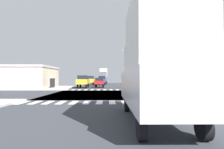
{
  "coord_description": "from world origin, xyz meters",
  "views": [
    {
      "loc": [
        0.07,
        -21.53,
        1.95
      ],
      "look_at": [
        0.34,
        2.23,
        2.34
      ],
      "focal_mm": 29.14,
      "sensor_mm": 36.0,
      "label": 1
    }
  ],
  "objects_px": {
    "traffic_signal_mast": "(147,59)",
    "box_truck_outer_2": "(155,63)",
    "box_truck_trailing_1": "(104,76)",
    "suv_crossing_2": "(83,80)",
    "suv_queued_3": "(90,80)",
    "bank_building": "(22,77)",
    "street_lamp": "(145,66)",
    "suv_nearside_1": "(102,80)",
    "sedan_leading_1": "(100,82)"
  },
  "relations": [
    {
      "from": "bank_building",
      "to": "suv_queued_3",
      "type": "relative_size",
      "value": 3.0
    },
    {
      "from": "suv_crossing_2",
      "to": "suv_queued_3",
      "type": "xyz_separation_m",
      "value": [
        0.0,
        12.61,
        0.0
      ]
    },
    {
      "from": "street_lamp",
      "to": "suv_queued_3",
      "type": "distance_m",
      "value": 15.6
    },
    {
      "from": "traffic_signal_mast",
      "to": "suv_nearside_1",
      "type": "height_order",
      "value": "traffic_signal_mast"
    },
    {
      "from": "suv_crossing_2",
      "to": "bank_building",
      "type": "bearing_deg",
      "value": -11.9
    },
    {
      "from": "bank_building",
      "to": "street_lamp",
      "type": "bearing_deg",
      "value": 2.09
    },
    {
      "from": "suv_crossing_2",
      "to": "box_truck_trailing_1",
      "type": "xyz_separation_m",
      "value": [
        3.0,
        24.01,
        1.17
      ]
    },
    {
      "from": "box_truck_trailing_1",
      "to": "suv_queued_3",
      "type": "bearing_deg",
      "value": 75.26
    },
    {
      "from": "suv_nearside_1",
      "to": "box_truck_trailing_1",
      "type": "xyz_separation_m",
      "value": [
        -0.0,
        11.18,
        1.17
      ]
    },
    {
      "from": "bank_building",
      "to": "sedan_leading_1",
      "type": "height_order",
      "value": "bank_building"
    },
    {
      "from": "street_lamp",
      "to": "bank_building",
      "type": "relative_size",
      "value": 0.53
    },
    {
      "from": "traffic_signal_mast",
      "to": "suv_crossing_2",
      "type": "xyz_separation_m",
      "value": [
        -10.97,
        5.51,
        -3.54
      ]
    },
    {
      "from": "bank_building",
      "to": "sedan_leading_1",
      "type": "relative_size",
      "value": 3.21
    },
    {
      "from": "street_lamp",
      "to": "suv_crossing_2",
      "type": "bearing_deg",
      "value": -163.65
    },
    {
      "from": "street_lamp",
      "to": "sedan_leading_1",
      "type": "relative_size",
      "value": 1.69
    },
    {
      "from": "box_truck_outer_2",
      "to": "suv_crossing_2",
      "type": "bearing_deg",
      "value": 104.73
    },
    {
      "from": "bank_building",
      "to": "suv_nearside_1",
      "type": "distance_m",
      "value": 18.84
    },
    {
      "from": "street_lamp",
      "to": "box_truck_trailing_1",
      "type": "xyz_separation_m",
      "value": [
        -9.4,
        20.38,
        -1.84
      ]
    },
    {
      "from": "suv_crossing_2",
      "to": "box_truck_trailing_1",
      "type": "distance_m",
      "value": 24.23
    },
    {
      "from": "box_truck_outer_2",
      "to": "suv_nearside_1",
      "type": "bearing_deg",
      "value": 95.79
    },
    {
      "from": "street_lamp",
      "to": "suv_nearside_1",
      "type": "distance_m",
      "value": 13.49
    },
    {
      "from": "street_lamp",
      "to": "box_truck_outer_2",
      "type": "bearing_deg",
      "value": -100.11
    },
    {
      "from": "traffic_signal_mast",
      "to": "street_lamp",
      "type": "height_order",
      "value": "street_lamp"
    },
    {
      "from": "sedan_leading_1",
      "to": "box_truck_trailing_1",
      "type": "bearing_deg",
      "value": -90.0
    },
    {
      "from": "suv_nearside_1",
      "to": "sedan_leading_1",
      "type": "relative_size",
      "value": 1.07
    },
    {
      "from": "box_truck_trailing_1",
      "to": "traffic_signal_mast",
      "type": "bearing_deg",
      "value": 105.1
    },
    {
      "from": "street_lamp",
      "to": "box_truck_outer_2",
      "type": "relative_size",
      "value": 1.01
    },
    {
      "from": "box_truck_outer_2",
      "to": "bank_building",
      "type": "bearing_deg",
      "value": 124.1
    },
    {
      "from": "bank_building",
      "to": "sedan_leading_1",
      "type": "xyz_separation_m",
      "value": [
        15.87,
        -1.11,
        -1.02
      ]
    },
    {
      "from": "sedan_leading_1",
      "to": "bank_building",
      "type": "bearing_deg",
      "value": -4.0
    },
    {
      "from": "traffic_signal_mast",
      "to": "box_truck_outer_2",
      "type": "xyz_separation_m",
      "value": [
        -3.97,
        -21.12,
        -2.37
      ]
    },
    {
      "from": "street_lamp",
      "to": "suv_queued_3",
      "type": "height_order",
      "value": "street_lamp"
    },
    {
      "from": "suv_crossing_2",
      "to": "box_truck_trailing_1",
      "type": "height_order",
      "value": "box_truck_trailing_1"
    },
    {
      "from": "box_truck_trailing_1",
      "to": "box_truck_outer_2",
      "type": "height_order",
      "value": "same"
    },
    {
      "from": "traffic_signal_mast",
      "to": "box_truck_outer_2",
      "type": "height_order",
      "value": "traffic_signal_mast"
    },
    {
      "from": "box_truck_trailing_1",
      "to": "box_truck_outer_2",
      "type": "bearing_deg",
      "value": 94.52
    },
    {
      "from": "traffic_signal_mast",
      "to": "street_lamp",
      "type": "xyz_separation_m",
      "value": [
        1.43,
        9.15,
        -0.53
      ]
    },
    {
      "from": "box_truck_trailing_1",
      "to": "street_lamp",
      "type": "bearing_deg",
      "value": 114.76
    },
    {
      "from": "bank_building",
      "to": "suv_queued_3",
      "type": "height_order",
      "value": "bank_building"
    },
    {
      "from": "suv_nearside_1",
      "to": "box_truck_trailing_1",
      "type": "distance_m",
      "value": 11.24
    },
    {
      "from": "suv_nearside_1",
      "to": "suv_crossing_2",
      "type": "distance_m",
      "value": 13.18
    },
    {
      "from": "box_truck_trailing_1",
      "to": "box_truck_outer_2",
      "type": "distance_m",
      "value": 50.8
    },
    {
      "from": "traffic_signal_mast",
      "to": "bank_building",
      "type": "bearing_deg",
      "value": 160.96
    },
    {
      "from": "suv_crossing_2",
      "to": "suv_queued_3",
      "type": "relative_size",
      "value": 1.0
    },
    {
      "from": "suv_crossing_2",
      "to": "box_truck_trailing_1",
      "type": "relative_size",
      "value": 0.64
    },
    {
      "from": "suv_crossing_2",
      "to": "box_truck_outer_2",
      "type": "height_order",
      "value": "box_truck_outer_2"
    },
    {
      "from": "street_lamp",
      "to": "box_truck_trailing_1",
      "type": "relative_size",
      "value": 1.01
    },
    {
      "from": "bank_building",
      "to": "box_truck_trailing_1",
      "type": "bearing_deg",
      "value": 53.3
    },
    {
      "from": "traffic_signal_mast",
      "to": "suv_queued_3",
      "type": "distance_m",
      "value": 21.48
    },
    {
      "from": "traffic_signal_mast",
      "to": "box_truck_trailing_1",
      "type": "xyz_separation_m",
      "value": [
        -7.97,
        29.53,
        -2.37
      ]
    }
  ]
}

